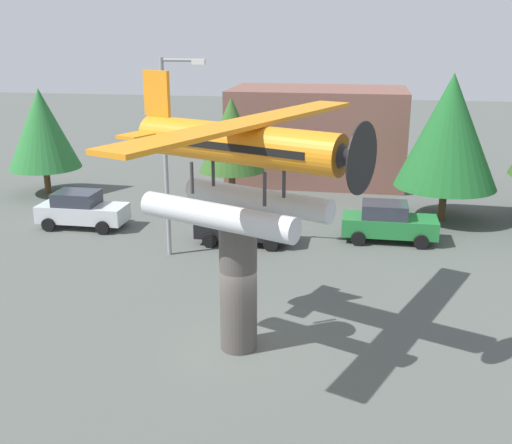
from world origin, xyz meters
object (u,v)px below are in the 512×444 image
at_px(tree_west, 42,129).
at_px(streetlight_primary, 170,145).
at_px(floatplane_monument, 241,162).
at_px(car_near_silver, 81,209).
at_px(tree_east, 232,135).
at_px(car_far_green, 388,222).
at_px(tree_center_back, 449,131).
at_px(display_pedestal, 238,285).
at_px(storefront_building, 318,135).
at_px(car_mid_black, 243,224).

bearing_deg(tree_west, streetlight_primary, -39.84).
relative_size(floatplane_monument, car_near_silver, 2.39).
relative_size(car_near_silver, tree_east, 0.72).
relative_size(car_far_green, tree_center_back, 0.58).
xyz_separation_m(display_pedestal, car_far_green, (4.68, 10.74, -1.14)).
distance_m(display_pedestal, tree_west, 21.58).
bearing_deg(storefront_building, display_pedestal, -91.49).
xyz_separation_m(display_pedestal, storefront_building, (0.57, 22.00, 0.84)).
distance_m(display_pedestal, storefront_building, 22.02).
xyz_separation_m(streetlight_primary, tree_east, (0.84, 7.96, -0.85)).
xyz_separation_m(car_near_silver, storefront_building, (10.35, 11.76, 1.97)).
bearing_deg(floatplane_monument, car_mid_black, 123.74).
xyz_separation_m(display_pedestal, tree_west, (-14.53, 15.86, 1.75)).
bearing_deg(tree_west, floatplane_monument, -47.37).
height_order(car_mid_black, tree_east, tree_east).
bearing_deg(floatplane_monument, tree_west, 155.32).
height_order(display_pedestal, car_mid_black, display_pedestal).
distance_m(floatplane_monument, tree_west, 21.71).
height_order(display_pedestal, streetlight_primary, streetlight_primary).
bearing_deg(display_pedestal, tree_east, 102.73).
distance_m(display_pedestal, tree_center_back, 16.40).
distance_m(display_pedestal, floatplane_monument, 3.69).
xyz_separation_m(floatplane_monument, streetlight_primary, (-4.41, 7.37, -1.01)).
height_order(car_far_green, tree_east, tree_east).
bearing_deg(car_far_green, streetlight_primary, -159.16).
relative_size(floatplane_monument, tree_center_back, 1.39).
distance_m(floatplane_monument, storefront_building, 22.24).
height_order(floatplane_monument, tree_west, floatplane_monument).
bearing_deg(floatplane_monument, tree_center_back, 85.84).
height_order(car_near_silver, streetlight_primary, streetlight_primary).
relative_size(display_pedestal, streetlight_primary, 0.50).
bearing_deg(tree_west, tree_center_back, -3.79).
bearing_deg(streetlight_primary, car_far_green, 20.84).
xyz_separation_m(streetlight_primary, storefront_building, (4.86, 14.68, -1.84)).
distance_m(car_far_green, storefront_building, 12.15).
relative_size(display_pedestal, tree_east, 0.70).
bearing_deg(storefront_building, car_far_green, -69.97).
bearing_deg(storefront_building, car_mid_black, -100.28).
bearing_deg(tree_center_back, display_pedestal, -117.31).
xyz_separation_m(floatplane_monument, tree_center_back, (7.32, 14.46, -1.23)).
relative_size(storefront_building, tree_center_back, 1.47).
distance_m(floatplane_monument, tree_center_back, 16.25).
height_order(display_pedestal, tree_west, tree_west).
distance_m(tree_west, tree_east, 11.09).
height_order(display_pedestal, tree_east, tree_east).
xyz_separation_m(car_near_silver, streetlight_primary, (5.49, -2.92, 3.82)).
distance_m(car_mid_black, tree_center_back, 11.05).
bearing_deg(streetlight_primary, tree_center_back, 31.14).
distance_m(car_near_silver, storefront_building, 15.79).
relative_size(display_pedestal, floatplane_monument, 0.40).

